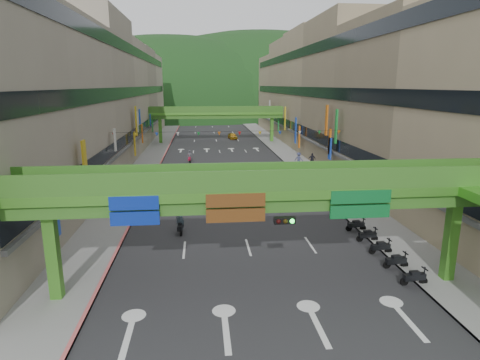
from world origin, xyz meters
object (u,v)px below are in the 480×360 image
object	(u,v)px
car_silver	(171,172)
car_yellow	(233,136)
scooter_rider_near	(180,221)
overpass_near	(281,204)
pedestrian_red	(337,179)
scooter_rider_mid	(236,177)

from	to	relation	value
car_silver	car_yellow	xyz separation A→B (m)	(10.51, 34.90, 0.01)
scooter_rider_near	car_yellow	xyz separation A→B (m)	(8.39, 54.61, -0.37)
scooter_rider_near	car_yellow	size ratio (longest dim) A/B	0.56
overpass_near	car_yellow	bearing A→B (deg)	87.72
car_silver	pedestrian_red	size ratio (longest dim) A/B	2.08
pedestrian_red	scooter_rider_near	bearing A→B (deg)	-172.30
overpass_near	scooter_rider_near	bearing A→B (deg)	120.42
scooter_rider_near	car_silver	distance (m)	19.83
overpass_near	scooter_rider_mid	xyz separation A→B (m)	(-0.18, 24.68, -4.19)
scooter_rider_near	scooter_rider_mid	size ratio (longest dim) A/B	1.10
scooter_rider_mid	car_silver	xyz separation A→B (m)	(-7.75, 4.94, -0.37)
scooter_rider_mid	pedestrian_red	distance (m)	11.34
overpass_near	car_yellow	distance (m)	64.73
overpass_near	car_silver	xyz separation A→B (m)	(-7.93, 29.62, -4.57)
scooter_rider_near	pedestrian_red	distance (m)	21.09
car_silver	pedestrian_red	distance (m)	20.16
pedestrian_red	car_yellow	bearing A→B (deg)	71.86
scooter_rider_near	pedestrian_red	size ratio (longest dim) A/B	1.16
car_yellow	car_silver	bearing A→B (deg)	-114.16
car_yellow	pedestrian_red	distance (m)	42.70
scooter_rider_near	car_yellow	world-z (taller)	scooter_rider_near
scooter_rider_mid	car_yellow	distance (m)	39.93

